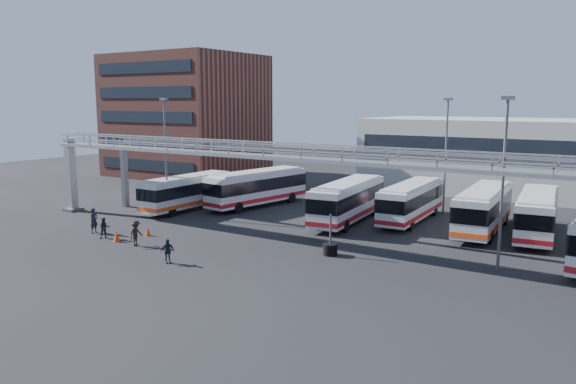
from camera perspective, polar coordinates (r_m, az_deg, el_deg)
The scene contains 20 objects.
ground at distance 34.27m, azimuth -2.39°, elevation -7.61°, with size 140.00×140.00×0.00m, color black.
gantry at distance 38.01m, azimuth 2.66°, elevation 2.54°, with size 51.40×5.15×7.10m.
apartment_building at distance 77.66m, azimuth -10.29°, elevation 7.63°, with size 18.00×15.00×16.00m, color brown.
warehouse at distance 65.43m, azimuth 26.59°, elevation 3.04°, with size 42.00×14.00×8.00m, color #9E9E99.
light_pole_left at distance 49.48m, azimuth -12.32°, elevation 4.13°, with size 0.70×0.35×10.21m.
light_pole_mid at distance 34.75m, azimuth 21.03°, elevation 1.68°, with size 0.70×0.35×10.21m.
light_pole_back at distance 51.20m, azimuth 15.75°, elevation 4.16°, with size 0.70×0.35×10.21m.
bus_1 at distance 52.56m, azimuth -10.08°, elevation 0.12°, with size 2.46×10.44×3.17m.
bus_2 at distance 53.40m, azimuth -3.15°, elevation 0.55°, with size 4.36×11.56×3.43m.
bus_4 at distance 46.50m, azimuth 6.11°, elevation -0.79°, with size 3.77×11.45×3.41m.
bus_5 at distance 47.71m, azimuth 12.41°, elevation -0.84°, with size 2.98×10.66×3.20m.
bus_6 at distance 45.37m, azimuth 19.25°, elevation -1.52°, with size 3.32×11.31×3.39m.
bus_7 at distance 45.07m, azimuth 24.00°, elevation -1.94°, with size 3.74×11.08×3.30m.
pedestrian_a at distance 45.10m, azimuth -19.11°, elevation -2.74°, with size 0.71×0.47×1.95m, color black.
pedestrian_b at distance 43.14m, azimuth -18.15°, elevation -3.49°, with size 0.75×0.59×1.55m, color #25212E.
pedestrian_c at distance 40.23m, azimuth -15.20°, elevation -4.06°, with size 1.17×0.67×1.81m, color black.
pedestrian_d at distance 35.60m, azimuth -12.15°, elevation -5.89°, with size 0.90×0.37×1.54m, color black.
cone_left at distance 41.97m, azimuth -17.02°, elevation -4.33°, with size 0.48×0.48×0.77m, color #E53C0C.
cone_right at distance 43.18m, azimuth -14.06°, elevation -3.90°, with size 0.42×0.42×0.67m, color #E53C0C.
tire_stack at distance 36.79m, azimuth 4.32°, elevation -5.72°, with size 0.95×0.95×2.71m.
Camera 1 is at (18.94, -26.80, 9.89)m, focal length 35.00 mm.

